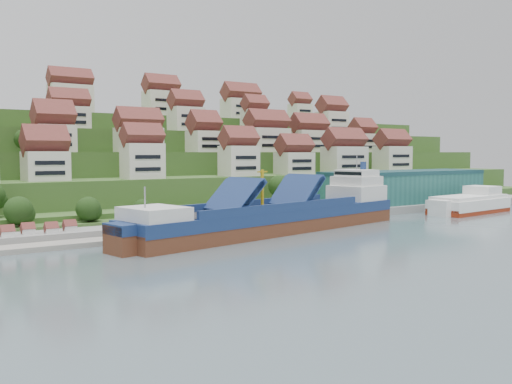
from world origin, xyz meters
TOP-DOWN VIEW (x-y plane):
  - ground at (0.00, 0.00)m, footprint 300.00×300.00m
  - quay at (20.00, 15.00)m, footprint 180.00×14.00m
  - pebble_beach at (-58.00, 12.00)m, footprint 45.00×20.00m
  - hillside at (0.00, 103.55)m, footprint 260.00×128.00m
  - hillside_village at (1.67, 60.55)m, footprint 159.58×61.92m
  - hillside_trees at (-13.63, 47.68)m, footprint 132.60×62.36m
  - warehouse at (52.00, 17.00)m, footprint 60.00×15.00m
  - flagpole at (18.11, 10.00)m, footprint 1.28×0.16m
  - beach_huts at (-60.00, 10.75)m, footprint 14.40×3.70m
  - cargo_ship at (-10.09, -0.88)m, footprint 77.28×25.36m
  - second_ship at (60.34, -0.84)m, footprint 29.92×13.38m

SIDE VIEW (x-z plane):
  - ground at x=0.00m, z-range 0.00..0.00m
  - pebble_beach at x=-58.00m, z-range 0.00..1.00m
  - quay at x=20.00m, z-range 0.00..2.20m
  - beach_huts at x=-60.00m, z-range 1.00..3.20m
  - second_ship at x=60.34m, z-range -1.67..6.76m
  - cargo_ship at x=-10.09m, z-range -5.22..11.70m
  - flagpole at x=18.11m, z-range 2.88..10.88m
  - warehouse at x=52.00m, z-range 2.20..12.20m
  - hillside at x=0.00m, z-range -4.84..26.16m
  - hillside_trees at x=-13.63m, z-range 2.54..33.53m
  - hillside_village at x=1.67m, z-range 9.70..38.92m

